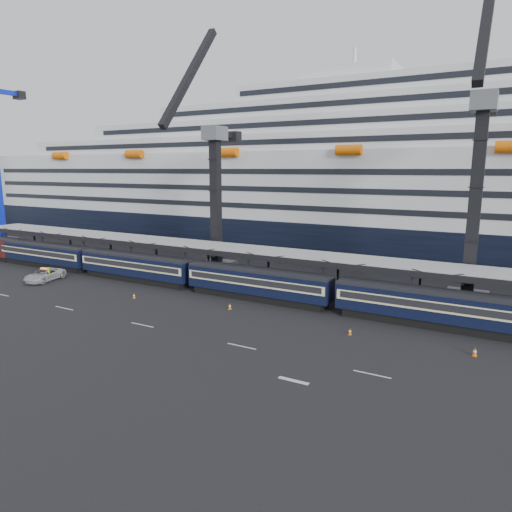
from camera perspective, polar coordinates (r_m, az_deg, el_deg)
name	(u,v)px	position (r m, az deg, el deg)	size (l,w,h in m)	color
ground	(280,336)	(44.94, 3.05, -9.99)	(260.00, 260.00, 0.00)	black
lane_markings	(345,375)	(37.69, 11.02, -14.43)	(111.00, 4.27, 0.02)	beige
train	(282,286)	(54.79, 3.26, -3.72)	(133.05, 3.00, 4.05)	black
canopy	(331,259)	(55.99, 9.37, -0.33)	(130.00, 6.25, 5.53)	#95989C
cruise_ship	(387,189)	(86.11, 16.07, 8.03)	(214.09, 28.84, 34.00)	black
crane_dark_near	(214,196)	(68.26, -5.25, 7.42)	(4.50, 17.75, 35.08)	#4D5055
crane_dark_mid	(476,193)	(55.60, 25.76, 7.09)	(4.50, 18.24, 39.64)	#4D5055
pickup_truck	(45,275)	(72.72, -24.91, -2.15)	(2.90, 6.30, 1.75)	#A5A7AC
worker	(49,274)	(72.21, -24.44, -2.09)	(0.74, 0.48, 2.02)	#BAEE0C
traffic_cone_a	(42,274)	(75.88, -25.22, -2.03)	(0.41, 0.41, 0.82)	#E86307
traffic_cone_b	(134,296)	(59.33, -15.01, -4.81)	(0.33, 0.33, 0.67)	#E86307
traffic_cone_c	(230,306)	(53.02, -3.30, -6.29)	(0.36, 0.36, 0.72)	#E86307
traffic_cone_d	(350,332)	(46.07, 11.67, -9.23)	(0.34, 0.34, 0.67)	#E86307
traffic_cone_e	(475,352)	(44.58, 25.68, -10.73)	(0.40, 0.40, 0.81)	#E86307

